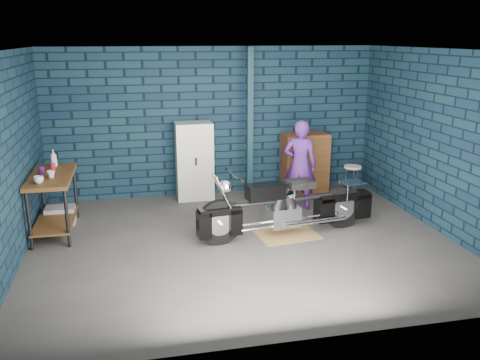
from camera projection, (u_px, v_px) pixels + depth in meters
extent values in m
plane|color=#484643|center=(243.00, 243.00, 7.32)|extent=(6.00, 6.00, 0.00)
cube|color=#102336|center=(214.00, 122.00, 9.30)|extent=(6.00, 0.02, 2.70)
cube|color=#102336|center=(9.00, 162.00, 6.34)|extent=(0.02, 5.00, 2.70)
cube|color=#102336|center=(440.00, 142.00, 7.56)|extent=(0.02, 5.00, 2.70)
cube|color=silver|center=(243.00, 50.00, 6.58)|extent=(6.00, 5.00, 0.02)
cube|color=#102933|center=(250.00, 126.00, 8.89)|extent=(0.10, 0.10, 2.70)
cube|color=brown|center=(54.00, 204.00, 7.58)|extent=(0.60, 1.40, 0.91)
cube|color=olive|center=(287.00, 234.00, 7.61)|extent=(0.97, 0.78, 0.01)
imported|color=#4D217E|center=(300.00, 165.00, 8.60)|extent=(0.66, 0.57, 1.53)
cube|color=gray|center=(61.00, 215.00, 8.02)|extent=(0.45, 0.32, 0.28)
cube|color=silver|center=(194.00, 161.00, 9.14)|extent=(0.65, 0.47, 1.40)
cube|color=brown|center=(305.00, 163.00, 9.61)|extent=(0.84, 0.46, 1.11)
imported|color=beige|center=(39.00, 180.00, 7.00)|extent=(0.15, 0.15, 0.10)
imported|color=beige|center=(51.00, 174.00, 7.27)|extent=(0.14, 0.14, 0.11)
cylinder|color=#51175C|center=(41.00, 171.00, 7.43)|extent=(0.09, 0.09, 0.12)
cylinder|color=maroon|center=(53.00, 167.00, 7.63)|extent=(0.11, 0.11, 0.12)
imported|color=gray|center=(54.00, 158.00, 7.89)|extent=(0.11, 0.11, 0.26)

